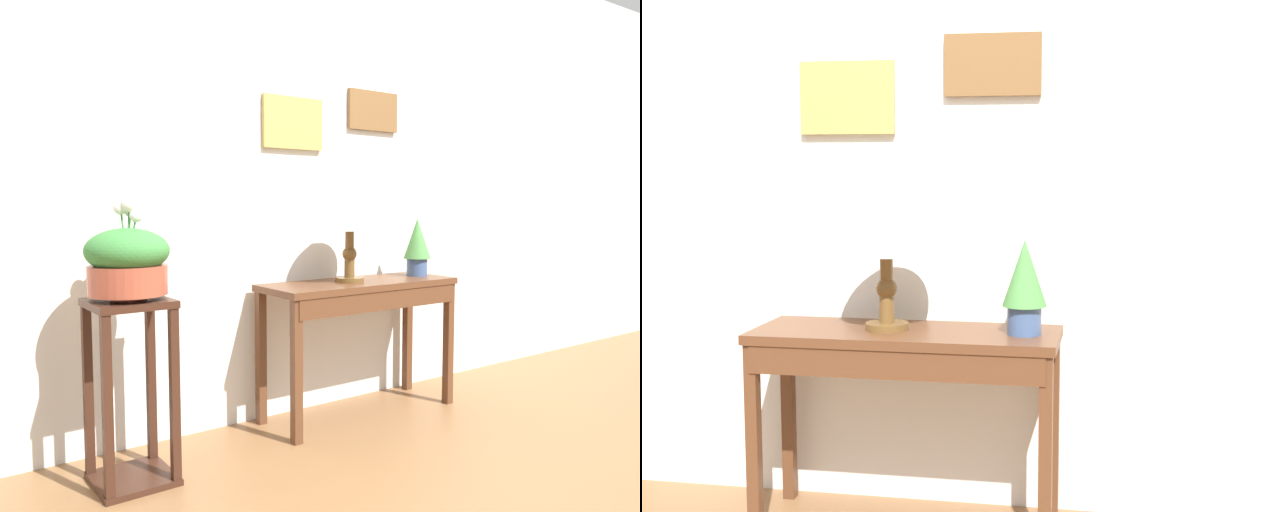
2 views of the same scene
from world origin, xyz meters
The scene contains 7 objects.
ground_plane centered at (0.00, 0.00, 0.00)m, with size 12.00×12.00×0.01m, color brown.
back_wall_with_art centered at (0.00, 1.52, 1.40)m, with size 9.00×0.13×2.80m.
console_table centered at (-0.04, 1.21, 0.62)m, with size 1.11×0.40×0.74m.
table_lamp centered at (-0.11, 1.23, 1.09)m, with size 0.35×0.35×0.48m.
potted_plant_on_console centered at (0.39, 1.23, 0.92)m, with size 0.16×0.16×0.34m.
pedestal_stand_left centered at (-1.34, 1.12, 0.38)m, with size 0.31×0.31×0.76m.
planter_bowl_wide centered at (-1.34, 1.12, 0.92)m, with size 0.33×0.33×0.42m.
Camera 1 is at (-2.12, -1.31, 1.14)m, focal length 34.17 mm.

